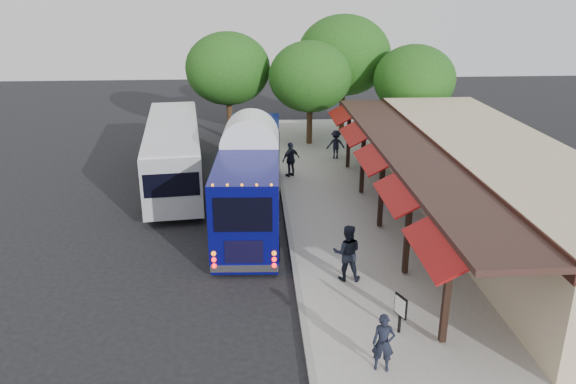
# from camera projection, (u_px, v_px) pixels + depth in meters

# --- Properties ---
(ground) EXTENTS (90.00, 90.00, 0.00)m
(ground) POSITION_uv_depth(u_px,v_px,m) (295.00, 281.00, 19.18)
(ground) COLOR black
(ground) RESTS_ON ground
(sidewalk) EXTENTS (10.00, 40.00, 0.15)m
(sidewalk) POSITION_uv_depth(u_px,v_px,m) (408.00, 228.00, 23.21)
(sidewalk) COLOR #9E9B93
(sidewalk) RESTS_ON ground
(curb) EXTENTS (0.20, 40.00, 0.16)m
(curb) POSITION_uv_depth(u_px,v_px,m) (289.00, 231.00, 22.91)
(curb) COLOR gray
(curb) RESTS_ON ground
(station_shelter) EXTENTS (8.15, 20.00, 3.60)m
(station_shelter) POSITION_uv_depth(u_px,v_px,m) (493.00, 186.00, 22.80)
(station_shelter) COLOR tan
(station_shelter) RESTS_ON ground
(coach_bus) EXTENTS (2.95, 11.40, 3.61)m
(coach_bus) POSITION_uv_depth(u_px,v_px,m) (251.00, 174.00, 23.94)
(coach_bus) COLOR #07085C
(coach_bus) RESTS_ON ground
(city_bus) EXTENTS (3.78, 11.73, 3.10)m
(city_bus) POSITION_uv_depth(u_px,v_px,m) (174.00, 151.00, 28.13)
(city_bus) COLOR #979AA0
(city_bus) RESTS_ON ground
(ped_a) EXTENTS (0.65, 0.50, 1.58)m
(ped_a) POSITION_uv_depth(u_px,v_px,m) (383.00, 343.00, 14.29)
(ped_a) COLOR black
(ped_a) RESTS_ON sidewalk
(ped_b) EXTENTS (1.04, 0.86, 1.97)m
(ped_b) POSITION_uv_depth(u_px,v_px,m) (347.00, 253.00, 18.70)
(ped_b) COLOR black
(ped_b) RESTS_ON sidewalk
(ped_c) EXTENTS (1.13, 0.97, 1.82)m
(ped_c) POSITION_uv_depth(u_px,v_px,m) (291.00, 159.00, 29.04)
(ped_c) COLOR black
(ped_c) RESTS_ON sidewalk
(ped_d) EXTENTS (1.07, 0.64, 1.63)m
(ped_d) POSITION_uv_depth(u_px,v_px,m) (336.00, 144.00, 32.17)
(ped_d) COLOR black
(ped_d) RESTS_ON sidewalk
(sign_board) EXTENTS (0.25, 0.51, 1.19)m
(sign_board) POSITION_uv_depth(u_px,v_px,m) (401.00, 308.00, 15.82)
(sign_board) COLOR black
(sign_board) RESTS_ON sidewalk
(tree_left) EXTENTS (5.06, 5.06, 6.48)m
(tree_left) POSITION_uv_depth(u_px,v_px,m) (310.00, 77.00, 34.09)
(tree_left) COLOR #382314
(tree_left) RESTS_ON ground
(tree_mid) EXTENTS (6.14, 6.14, 7.86)m
(tree_mid) POSITION_uv_depth(u_px,v_px,m) (344.00, 55.00, 36.66)
(tree_mid) COLOR #382314
(tree_mid) RESTS_ON ground
(tree_right) EXTENTS (4.91, 4.91, 6.29)m
(tree_right) POSITION_uv_depth(u_px,v_px,m) (414.00, 80.00, 33.78)
(tree_right) COLOR #382314
(tree_right) RESTS_ON ground
(tree_far) EXTENTS (5.38, 5.38, 6.89)m
(tree_far) POSITION_uv_depth(u_px,v_px,m) (228.00, 69.00, 35.47)
(tree_far) COLOR #382314
(tree_far) RESTS_ON ground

